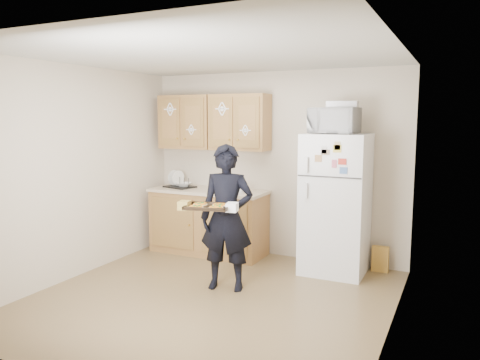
% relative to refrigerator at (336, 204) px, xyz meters
% --- Properties ---
extents(floor, '(3.60, 3.60, 0.00)m').
position_rel_refrigerator_xyz_m(floor, '(-0.95, -1.43, -0.85)').
color(floor, brown).
rests_on(floor, ground).
extents(ceiling, '(3.60, 3.60, 0.00)m').
position_rel_refrigerator_xyz_m(ceiling, '(-0.95, -1.43, 1.65)').
color(ceiling, beige).
rests_on(ceiling, wall_back).
extents(wall_back, '(3.60, 0.04, 2.50)m').
position_rel_refrigerator_xyz_m(wall_back, '(-0.95, 0.37, 0.40)').
color(wall_back, beige).
rests_on(wall_back, floor).
extents(wall_front, '(3.60, 0.04, 2.50)m').
position_rel_refrigerator_xyz_m(wall_front, '(-0.95, -3.23, 0.40)').
color(wall_front, beige).
rests_on(wall_front, floor).
extents(wall_left, '(0.04, 3.60, 2.50)m').
position_rel_refrigerator_xyz_m(wall_left, '(-2.75, -1.43, 0.40)').
color(wall_left, beige).
rests_on(wall_left, floor).
extents(wall_right, '(0.04, 3.60, 2.50)m').
position_rel_refrigerator_xyz_m(wall_right, '(0.85, -1.43, 0.40)').
color(wall_right, beige).
rests_on(wall_right, floor).
extents(refrigerator, '(0.75, 0.70, 1.70)m').
position_rel_refrigerator_xyz_m(refrigerator, '(0.00, 0.00, 0.00)').
color(refrigerator, white).
rests_on(refrigerator, floor).
extents(base_cabinet, '(1.60, 0.60, 0.86)m').
position_rel_refrigerator_xyz_m(base_cabinet, '(-1.80, 0.05, -0.42)').
color(base_cabinet, olive).
rests_on(base_cabinet, floor).
extents(countertop, '(1.64, 0.64, 0.04)m').
position_rel_refrigerator_xyz_m(countertop, '(-1.80, 0.05, 0.03)').
color(countertop, beige).
rests_on(countertop, base_cabinet).
extents(upper_cab_left, '(0.80, 0.33, 0.75)m').
position_rel_refrigerator_xyz_m(upper_cab_left, '(-2.20, 0.18, 0.98)').
color(upper_cab_left, olive).
rests_on(upper_cab_left, wall_back).
extents(upper_cab_right, '(0.80, 0.33, 0.75)m').
position_rel_refrigerator_xyz_m(upper_cab_right, '(-1.38, 0.18, 0.98)').
color(upper_cab_right, olive).
rests_on(upper_cab_right, wall_back).
extents(cereal_box, '(0.20, 0.07, 0.32)m').
position_rel_refrigerator_xyz_m(cereal_box, '(0.52, 0.24, -0.69)').
color(cereal_box, '#E4C150').
rests_on(cereal_box, floor).
extents(person, '(0.66, 0.51, 1.61)m').
position_rel_refrigerator_xyz_m(person, '(-0.94, -1.08, -0.05)').
color(person, black).
rests_on(person, floor).
extents(baking_tray, '(0.52, 0.43, 0.04)m').
position_rel_refrigerator_xyz_m(baking_tray, '(-1.01, -1.37, 0.11)').
color(baking_tray, black).
rests_on(baking_tray, person).
extents(pizza_front_left, '(0.15, 0.15, 0.02)m').
position_rel_refrigerator_xyz_m(pizza_front_left, '(-1.09, -1.47, 0.13)').
color(pizza_front_left, orange).
rests_on(pizza_front_left, baking_tray).
extents(pizza_front_right, '(0.15, 0.15, 0.02)m').
position_rel_refrigerator_xyz_m(pizza_front_right, '(-0.88, -1.42, 0.13)').
color(pizza_front_right, orange).
rests_on(pizza_front_right, baking_tray).
extents(pizza_back_left, '(0.15, 0.15, 0.02)m').
position_rel_refrigerator_xyz_m(pizza_back_left, '(-1.13, -1.32, 0.13)').
color(pizza_back_left, orange).
rests_on(pizza_back_left, baking_tray).
extents(pizza_back_right, '(0.15, 0.15, 0.02)m').
position_rel_refrigerator_xyz_m(pizza_back_right, '(-0.92, -1.27, 0.13)').
color(pizza_back_right, orange).
rests_on(pizza_back_right, baking_tray).
extents(microwave, '(0.58, 0.42, 0.31)m').
position_rel_refrigerator_xyz_m(microwave, '(-0.03, -0.05, 1.00)').
color(microwave, white).
rests_on(microwave, refrigerator).
extents(foil_pan, '(0.37, 0.28, 0.07)m').
position_rel_refrigerator_xyz_m(foil_pan, '(0.05, -0.02, 1.19)').
color(foil_pan, silver).
rests_on(foil_pan, microwave).
extents(dish_rack, '(0.47, 0.39, 0.16)m').
position_rel_refrigerator_xyz_m(dish_rack, '(-2.26, 0.05, 0.13)').
color(dish_rack, black).
rests_on(dish_rack, countertop).
extents(bowl, '(0.27, 0.27, 0.05)m').
position_rel_refrigerator_xyz_m(bowl, '(-2.19, 0.05, 0.10)').
color(bowl, silver).
rests_on(bowl, dish_rack).
extents(soap_bottle, '(0.09, 0.09, 0.19)m').
position_rel_refrigerator_xyz_m(soap_bottle, '(-1.27, -0.03, 0.14)').
color(soap_bottle, white).
rests_on(soap_bottle, countertop).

